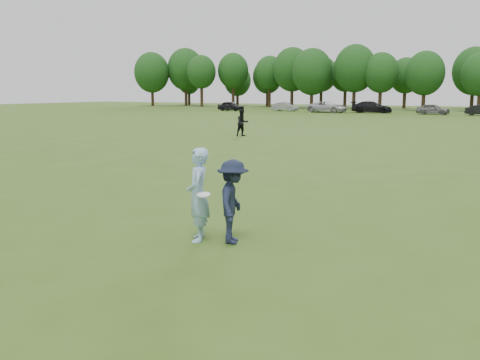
{
  "coord_description": "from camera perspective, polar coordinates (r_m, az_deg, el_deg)",
  "views": [
    {
      "loc": [
        4.37,
        -8.46,
        2.98
      ],
      "look_at": [
        -0.86,
        0.88,
        1.1
      ],
      "focal_mm": 38.0,
      "sensor_mm": 36.0,
      "label": 1
    }
  ],
  "objects": [
    {
      "name": "player_far_a",
      "position": [
        33.93,
        0.27,
        6.44
      ],
      "size": [
        1.05,
        1.09,
        1.78
      ],
      "primitive_type": "imported",
      "rotation": [
        0.0,
        0.0,
        0.95
      ],
      "color": "black",
      "rests_on": "ground"
    },
    {
      "name": "car_b",
      "position": [
        76.59,
        5.06,
        8.2
      ],
      "size": [
        4.11,
        1.72,
        1.32
      ],
      "primitive_type": "imported",
      "rotation": [
        0.0,
        0.0,
        1.49
      ],
      "color": "gray",
      "rests_on": "ground"
    },
    {
      "name": "disc_in_play",
      "position": [
        9.83,
        -4.12,
        -1.66
      ],
      "size": [
        0.28,
        0.28,
        0.08
      ],
      "color": "white",
      "rests_on": "ground"
    },
    {
      "name": "car_c",
      "position": [
        72.15,
        9.79,
        8.08
      ],
      "size": [
        5.77,
        3.12,
        1.54
      ],
      "primitive_type": "imported",
      "rotation": [
        0.0,
        0.0,
        1.46
      ],
      "color": "#B7B8BC",
      "rests_on": "ground"
    },
    {
      "name": "ground",
      "position": [
        9.98,
        1.86,
        -7.42
      ],
      "size": [
        200.0,
        200.0,
        0.0
      ],
      "primitive_type": "plane",
      "color": "#365417",
      "rests_on": "ground"
    },
    {
      "name": "car_a",
      "position": [
        77.63,
        -1.04,
        8.3
      ],
      "size": [
        4.32,
        2.09,
        1.42
      ],
      "primitive_type": "imported",
      "rotation": [
        0.0,
        0.0,
        1.47
      ],
      "color": "black",
      "rests_on": "ground"
    },
    {
      "name": "car_d",
      "position": [
        72.38,
        14.57,
        7.92
      ],
      "size": [
        5.51,
        2.46,
        1.57
      ],
      "primitive_type": "imported",
      "rotation": [
        0.0,
        0.0,
        1.62
      ],
      "color": "black",
      "rests_on": "ground"
    },
    {
      "name": "car_e",
      "position": [
        69.62,
        20.87,
        7.44
      ],
      "size": [
        4.12,
        1.89,
        1.37
      ],
      "primitive_type": "imported",
      "rotation": [
        0.0,
        0.0,
        1.5
      ],
      "color": "slate",
      "rests_on": "ground"
    },
    {
      "name": "defender",
      "position": [
        9.99,
        -0.81,
        -2.44
      ],
      "size": [
        0.97,
        1.23,
        1.67
      ],
      "primitive_type": "imported",
      "rotation": [
        0.0,
        0.0,
        1.94
      ],
      "color": "#192037",
      "rests_on": "ground"
    },
    {
      "name": "thrower",
      "position": [
        10.15,
        -4.72,
        -1.67
      ],
      "size": [
        0.74,
        0.82,
        1.88
      ],
      "primitive_type": "imported",
      "rotation": [
        0.0,
        0.0,
        -1.03
      ],
      "color": "#95C1E7",
      "rests_on": "ground"
    }
  ]
}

